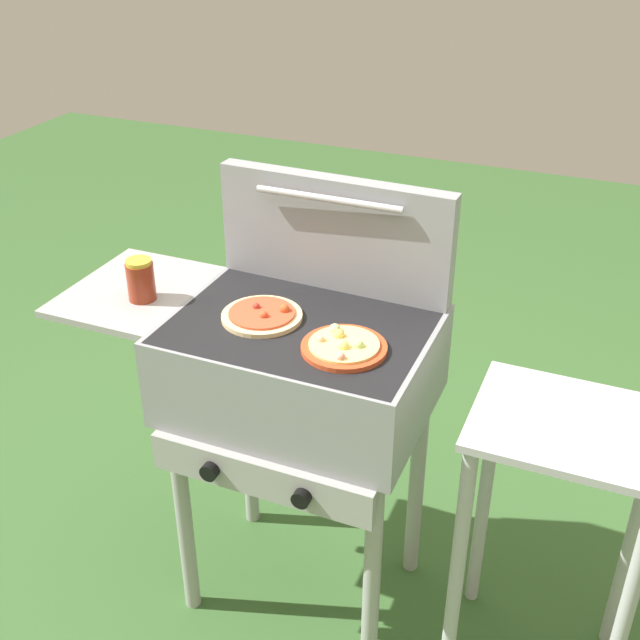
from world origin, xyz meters
The scene contains 7 objects.
ground_plane centered at (0.00, 0.00, 0.00)m, with size 8.00×8.00×0.00m, color #38602D.
grill centered at (-0.01, 0.00, 0.76)m, with size 0.96×0.53×0.90m.
grill_lid_open centered at (0.00, 0.21, 1.05)m, with size 0.63×0.09×0.30m.
pizza_cheese centered at (0.14, -0.07, 0.91)m, with size 0.20×0.20×0.04m.
pizza_pepperoni centered at (-0.10, -0.01, 0.91)m, with size 0.20×0.20×0.03m.
sauce_jar centered at (-0.43, -0.04, 0.95)m, with size 0.07×0.07×0.11m.
prep_table centered at (0.66, 0.00, 0.56)m, with size 0.44×0.36×0.79m.
Camera 1 is at (0.70, -1.53, 1.87)m, focal length 44.88 mm.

